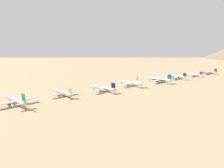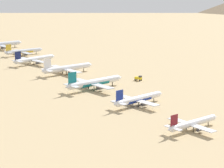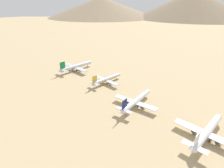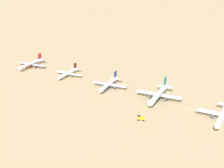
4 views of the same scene
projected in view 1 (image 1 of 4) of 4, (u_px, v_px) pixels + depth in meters
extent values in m
plane|color=tan|center=(145.00, 84.00, 319.37)|extent=(2218.40, 2218.40, 0.00)
cylinder|color=silver|center=(207.00, 72.00, 428.85)|extent=(35.84, 4.21, 3.78)
cone|color=silver|center=(198.00, 71.00, 442.23)|extent=(3.23, 3.74, 3.70)
cone|color=silver|center=(217.00, 73.00, 415.61)|extent=(2.82, 3.43, 3.40)
cube|color=red|center=(216.00, 71.00, 417.25)|extent=(5.47, 0.41, 6.96)
cube|color=#B6BBC5|center=(216.00, 73.00, 417.58)|extent=(3.32, 11.97, 0.36)
cube|color=#B6BBC5|center=(208.00, 72.00, 427.95)|extent=(5.38, 33.86, 0.45)
cylinder|color=#4C4C54|center=(206.00, 73.00, 424.55)|extent=(4.20, 2.34, 2.29)
cylinder|color=#4C4C54|center=(209.00, 73.00, 432.94)|extent=(4.20, 2.34, 2.29)
cylinder|color=black|center=(201.00, 73.00, 438.61)|extent=(0.44, 0.44, 3.80)
cylinder|color=black|center=(208.00, 73.00, 425.74)|extent=(0.44, 0.44, 3.80)
cylinder|color=black|center=(209.00, 73.00, 429.38)|extent=(0.44, 0.44, 3.80)
cylinder|color=red|center=(207.00, 72.00, 428.90)|extent=(19.73, 4.02, 3.79)
cylinder|color=white|center=(194.00, 75.00, 396.02)|extent=(31.19, 3.46, 3.29)
cone|color=white|center=(185.00, 74.00, 407.75)|extent=(2.79, 3.24, 3.22)
cone|color=white|center=(203.00, 75.00, 384.41)|extent=(2.44, 2.97, 2.96)
cube|color=maroon|center=(201.00, 73.00, 385.86)|extent=(4.76, 0.33, 6.06)
cube|color=silver|center=(201.00, 75.00, 386.14)|extent=(2.83, 10.41, 0.31)
cube|color=silver|center=(194.00, 75.00, 395.23)|extent=(4.49, 29.47, 0.39)
cylinder|color=#4C4C54|center=(193.00, 76.00, 392.29)|extent=(3.65, 2.01, 1.99)
cylinder|color=#4C4C54|center=(195.00, 75.00, 399.56)|extent=(3.65, 2.01, 1.99)
cylinder|color=black|center=(188.00, 75.00, 404.57)|extent=(0.38, 0.38, 3.31)
cylinder|color=black|center=(194.00, 76.00, 393.31)|extent=(0.38, 0.38, 3.31)
cylinder|color=black|center=(195.00, 76.00, 396.46)|extent=(0.38, 0.38, 3.31)
cylinder|color=white|center=(176.00, 77.00, 366.13)|extent=(35.50, 5.99, 3.73)
cone|color=white|center=(166.00, 76.00, 378.62)|extent=(3.37, 3.85, 3.66)
cone|color=white|center=(187.00, 78.00, 353.78)|extent=(2.96, 3.53, 3.36)
cube|color=navy|center=(185.00, 75.00, 355.27)|extent=(5.41, 0.69, 6.87)
cube|color=silver|center=(185.00, 77.00, 355.62)|extent=(3.89, 11.96, 0.35)
cube|color=silver|center=(177.00, 77.00, 365.30)|extent=(7.04, 33.62, 0.44)
cylinder|color=#4C4C54|center=(175.00, 78.00, 361.71)|extent=(4.26, 2.52, 2.26)
cylinder|color=#4C4C54|center=(178.00, 77.00, 370.40)|extent=(4.26, 2.52, 2.26)
cylinder|color=black|center=(169.00, 77.00, 375.26)|extent=(0.43, 0.43, 3.75)
cylinder|color=black|center=(176.00, 78.00, 363.07)|extent=(0.43, 0.43, 3.75)
cylinder|color=black|center=(178.00, 78.00, 366.84)|extent=(0.43, 0.43, 3.75)
cylinder|color=navy|center=(176.00, 77.00, 366.18)|extent=(19.63, 4.98, 3.74)
cylinder|color=silver|center=(159.00, 79.00, 333.76)|extent=(42.68, 6.37, 4.49)
cone|color=silver|center=(146.00, 78.00, 349.12)|extent=(3.97, 4.56, 4.40)
cone|color=silver|center=(172.00, 81.00, 318.56)|extent=(3.48, 4.18, 4.04)
cube|color=#14727F|center=(169.00, 77.00, 320.41)|extent=(6.51, 0.70, 8.27)
cube|color=silver|center=(170.00, 80.00, 320.82)|extent=(4.41, 14.33, 0.43)
cube|color=silver|center=(160.00, 80.00, 332.73)|extent=(7.68, 40.38, 0.53)
cylinder|color=#4C4C54|center=(157.00, 81.00, 328.51)|extent=(5.08, 2.93, 2.72)
cylinder|color=#4C4C54|center=(161.00, 80.00, 338.79)|extent=(5.08, 2.93, 2.72)
cylinder|color=black|center=(150.00, 80.00, 344.97)|extent=(0.52, 0.52, 4.51)
cylinder|color=black|center=(159.00, 81.00, 330.07)|extent=(0.52, 0.52, 4.51)
cylinder|color=black|center=(161.00, 81.00, 334.52)|extent=(0.52, 0.52, 4.51)
cylinder|color=#14727F|center=(159.00, 79.00, 333.82)|extent=(23.56, 5.53, 4.50)
cylinder|color=white|center=(130.00, 83.00, 304.57)|extent=(41.31, 4.40, 4.36)
cone|color=white|center=(118.00, 81.00, 320.21)|extent=(3.68, 4.28, 4.27)
cone|color=white|center=(142.00, 85.00, 289.09)|extent=(3.22, 3.93, 3.92)
cube|color=white|center=(140.00, 81.00, 291.02)|extent=(6.31, 0.41, 8.03)
cube|color=silver|center=(140.00, 84.00, 291.40)|extent=(3.68, 13.77, 0.41)
cube|color=silver|center=(131.00, 83.00, 303.51)|extent=(5.77, 39.01, 0.52)
cylinder|color=#4C4C54|center=(127.00, 85.00, 299.66)|extent=(4.82, 2.64, 2.64)
cylinder|color=#4C4C54|center=(133.00, 84.00, 309.22)|extent=(4.82, 2.64, 2.64)
cylinder|color=black|center=(122.00, 83.00, 315.97)|extent=(0.50, 0.50, 4.38)
cylinder|color=black|center=(130.00, 85.00, 300.99)|extent=(0.50, 0.50, 4.38)
cylinder|color=black|center=(132.00, 84.00, 305.13)|extent=(0.50, 0.50, 4.38)
cylinder|color=white|center=(130.00, 83.00, 304.63)|extent=(22.72, 4.39, 4.37)
cylinder|color=silver|center=(103.00, 88.00, 267.20)|extent=(39.49, 9.47, 4.15)
cone|color=silver|center=(90.00, 86.00, 279.90)|extent=(4.01, 4.50, 4.06)
cone|color=silver|center=(116.00, 90.00, 254.63)|extent=(3.54, 4.11, 3.73)
cube|color=#141E51|center=(113.00, 86.00, 256.07)|extent=(6.00, 1.20, 7.64)
cube|color=silver|center=(114.00, 89.00, 256.50)|extent=(5.25, 13.45, 0.39)
cube|color=silver|center=(103.00, 89.00, 266.36)|extent=(10.47, 37.51, 0.49)
cylinder|color=#4C4C54|center=(100.00, 91.00, 262.02)|extent=(4.88, 3.11, 2.51)
cylinder|color=#4C4C54|center=(106.00, 89.00, 272.28)|extent=(4.88, 3.11, 2.51)
cylinder|color=black|center=(94.00, 88.00, 276.52)|extent=(0.48, 0.48, 4.17)
cylinder|color=black|center=(103.00, 91.00, 263.81)|extent=(0.48, 0.48, 4.17)
cylinder|color=black|center=(106.00, 90.00, 268.26)|extent=(0.48, 0.48, 4.17)
cylinder|color=silver|center=(63.00, 92.00, 243.53)|extent=(36.05, 4.63, 3.80)
cone|color=silver|center=(55.00, 90.00, 257.45)|extent=(3.28, 3.79, 3.72)
cone|color=silver|center=(72.00, 95.00, 229.75)|extent=(2.88, 3.48, 3.42)
cube|color=gold|center=(70.00, 91.00, 231.49)|extent=(5.50, 0.48, 7.00)
cube|color=#B6BBC5|center=(71.00, 95.00, 231.81)|extent=(3.48, 12.06, 0.36)
cube|color=#B6BBC5|center=(64.00, 93.00, 242.58)|extent=(5.78, 34.08, 0.45)
cylinder|color=#4C4C54|center=(59.00, 95.00, 239.33)|extent=(4.25, 2.40, 2.30)
cylinder|color=#4C4C54|center=(68.00, 93.00, 247.48)|extent=(4.25, 2.40, 2.30)
cylinder|color=black|center=(57.00, 93.00, 253.67)|extent=(0.44, 0.44, 3.82)
cylinder|color=black|center=(62.00, 95.00, 240.41)|extent=(0.44, 0.44, 3.82)
cylinder|color=black|center=(66.00, 94.00, 243.94)|extent=(0.44, 0.44, 3.82)
cylinder|color=gold|center=(63.00, 93.00, 243.58)|extent=(19.87, 4.26, 3.81)
cylinder|color=silver|center=(16.00, 100.00, 206.74)|extent=(43.14, 5.42, 4.55)
cone|color=silver|center=(7.00, 96.00, 222.70)|extent=(3.92, 4.53, 4.45)
cone|color=silver|center=(26.00, 105.00, 190.95)|extent=(3.43, 4.16, 4.09)
cube|color=#197A38|center=(23.00, 98.00, 192.90)|extent=(6.59, 0.55, 8.37)
cube|color=#B6BBC5|center=(24.00, 103.00, 193.31)|extent=(4.12, 14.43, 0.43)
cube|color=#B6BBC5|center=(16.00, 101.00, 205.67)|extent=(6.81, 40.78, 0.54)
cylinder|color=#4C4C54|center=(9.00, 104.00, 201.53)|extent=(5.08, 2.85, 2.75)
cylinder|color=#4C4C54|center=(23.00, 101.00, 211.71)|extent=(5.08, 2.85, 2.75)
cylinder|color=black|center=(10.00, 100.00, 218.38)|extent=(0.53, 0.53, 4.57)
cylinder|color=black|center=(14.00, 104.00, 203.01)|extent=(0.53, 0.53, 4.57)
cylinder|color=black|center=(20.00, 103.00, 207.42)|extent=(0.53, 0.53, 4.57)
cube|color=yellow|center=(137.00, 78.00, 361.97)|extent=(3.75, 5.65, 1.70)
cube|color=#333338|center=(138.00, 77.00, 363.19)|extent=(2.51, 2.34, 1.10)
cylinder|color=black|center=(137.00, 79.00, 364.47)|extent=(0.66, 1.15, 1.10)
cylinder|color=black|center=(138.00, 79.00, 363.42)|extent=(0.66, 1.15, 1.10)
cylinder|color=black|center=(136.00, 79.00, 361.03)|extent=(0.66, 1.15, 1.10)
cylinder|color=black|center=(137.00, 79.00, 359.98)|extent=(0.66, 1.15, 1.10)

